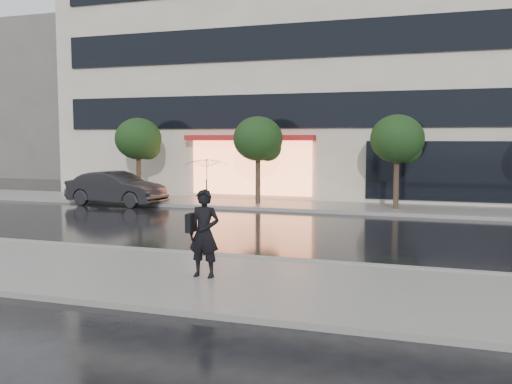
% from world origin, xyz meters
% --- Properties ---
extents(ground, '(120.00, 120.00, 0.00)m').
position_xyz_m(ground, '(0.00, 0.00, 0.00)').
color(ground, black).
rests_on(ground, ground).
extents(sidewalk_near, '(60.00, 4.50, 0.12)m').
position_xyz_m(sidewalk_near, '(0.00, -3.25, 0.06)').
color(sidewalk_near, slate).
rests_on(sidewalk_near, ground).
extents(sidewalk_far, '(60.00, 3.50, 0.12)m').
position_xyz_m(sidewalk_far, '(0.00, 10.25, 0.06)').
color(sidewalk_far, slate).
rests_on(sidewalk_far, ground).
extents(curb_near, '(60.00, 0.25, 0.14)m').
position_xyz_m(curb_near, '(0.00, -1.00, 0.07)').
color(curb_near, gray).
rests_on(curb_near, ground).
extents(curb_far, '(60.00, 0.25, 0.14)m').
position_xyz_m(curb_far, '(0.00, 8.50, 0.07)').
color(curb_far, gray).
rests_on(curb_far, ground).
extents(office_building, '(30.00, 12.76, 18.00)m').
position_xyz_m(office_building, '(-0.00, 17.97, 9.00)').
color(office_building, beige).
rests_on(office_building, ground).
extents(bg_building_left, '(14.00, 10.00, 12.00)m').
position_xyz_m(bg_building_left, '(-28.00, 26.00, 6.00)').
color(bg_building_left, '#59544F').
rests_on(bg_building_left, ground).
extents(tree_far_west, '(2.20, 2.20, 3.99)m').
position_xyz_m(tree_far_west, '(-8.94, 10.03, 2.92)').
color(tree_far_west, '#33261C').
rests_on(tree_far_west, ground).
extents(tree_mid_west, '(2.20, 2.20, 3.99)m').
position_xyz_m(tree_mid_west, '(-2.94, 10.03, 2.92)').
color(tree_mid_west, '#33261C').
rests_on(tree_mid_west, ground).
extents(tree_mid_east, '(2.20, 2.20, 3.99)m').
position_xyz_m(tree_mid_east, '(3.06, 10.03, 2.92)').
color(tree_mid_east, '#33261C').
rests_on(tree_mid_east, ground).
extents(parked_car, '(4.77, 2.05, 1.53)m').
position_xyz_m(parked_car, '(-9.19, 8.30, 0.76)').
color(parked_car, black).
rests_on(parked_car, ground).
extents(pedestrian_with_umbrella, '(0.94, 0.95, 2.50)m').
position_xyz_m(pedestrian_with_umbrella, '(0.24, -3.25, 1.70)').
color(pedestrian_with_umbrella, black).
rests_on(pedestrian_with_umbrella, sidewalk_near).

